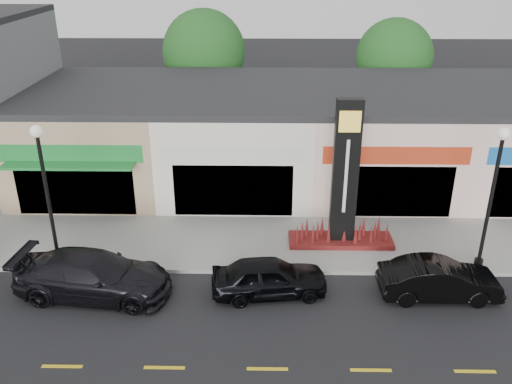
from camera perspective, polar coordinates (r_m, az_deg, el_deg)
ground at (r=18.86m, az=1.19°, el=-11.97°), size 120.00×120.00×0.00m
sidewalk at (r=22.48m, az=1.17°, el=-5.24°), size 52.00×4.30×0.15m
curb at (r=20.55m, az=1.18°, el=-8.34°), size 52.00×0.20×0.15m
shop_beige at (r=29.29m, az=-15.77°, el=5.98°), size 7.00×10.85×4.80m
shop_cream at (r=28.11m, az=-1.89°, el=6.14°), size 7.00×10.01×4.80m
shop_pink_w at (r=28.64m, az=12.32°, el=5.92°), size 7.00×10.01×4.80m
shop_pink_e at (r=30.79m, az=25.26°, el=5.42°), size 7.00×10.01×4.80m
tree_rear_west at (r=35.42m, az=-5.49°, el=14.55°), size 5.20×5.20×7.83m
tree_rear_mid at (r=36.19m, az=14.35°, el=13.59°), size 4.80×4.80×7.29m
lamp_west_near at (r=20.85m, az=-21.31°, el=0.94°), size 0.44×0.44×5.47m
lamp_east_near at (r=20.94m, az=23.72°, el=0.63°), size 0.44×0.44×5.47m
pylon_sign at (r=21.57m, az=9.22°, el=-0.35°), size 4.20×1.30×6.00m
car_dark_sedan at (r=19.83m, az=-16.75°, el=-8.40°), size 2.75×5.62×1.57m
car_black_sedan at (r=19.11m, az=1.41°, el=-8.93°), size 2.11×4.20×1.37m
car_black_conv at (r=20.00m, az=18.74°, el=-8.74°), size 1.48×4.15×1.36m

